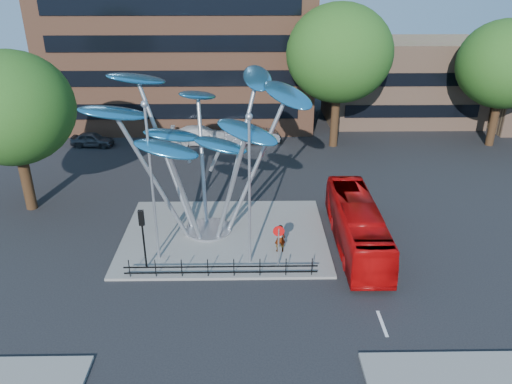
{
  "coord_description": "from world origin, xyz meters",
  "views": [
    {
      "loc": [
        0.47,
        -19.94,
        14.99
      ],
      "look_at": [
        0.85,
        4.0,
        3.86
      ],
      "focal_mm": 35.0,
      "sensor_mm": 36.0,
      "label": 1
    }
  ],
  "objects_px": {
    "tree_right": "(339,53)",
    "no_entry_sign_island": "(279,239)",
    "tree_left": "(11,109)",
    "street_lamp_left": "(151,170)",
    "leaf_sculpture": "(203,122)",
    "red_bus": "(357,225)",
    "parked_car_left": "(93,139)",
    "pedestrian": "(280,238)",
    "parked_car_mid": "(252,134)",
    "parked_car_right": "(202,135)",
    "tree_far": "(505,64)",
    "street_lamp_right": "(249,178)",
    "traffic_light_island": "(142,227)"
  },
  "relations": [
    {
      "from": "street_lamp_left",
      "to": "parked_car_right",
      "type": "distance_m",
      "value": 19.78
    },
    {
      "from": "no_entry_sign_island",
      "to": "parked_car_left",
      "type": "height_order",
      "value": "no_entry_sign_island"
    },
    {
      "from": "street_lamp_right",
      "to": "red_bus",
      "type": "bearing_deg",
      "value": 16.83
    },
    {
      "from": "no_entry_sign_island",
      "to": "leaf_sculpture",
      "type": "bearing_deg",
      "value": 134.33
    },
    {
      "from": "leaf_sculpture",
      "to": "parked_car_left",
      "type": "bearing_deg",
      "value": 126.01
    },
    {
      "from": "leaf_sculpture",
      "to": "parked_car_mid",
      "type": "distance_m",
      "value": 17.48
    },
    {
      "from": "parked_car_left",
      "to": "parked_car_mid",
      "type": "xyz_separation_m",
      "value": [
        14.11,
        0.64,
        0.18
      ]
    },
    {
      "from": "parked_car_mid",
      "to": "tree_right",
      "type": "bearing_deg",
      "value": -102.64
    },
    {
      "from": "traffic_light_island",
      "to": "parked_car_right",
      "type": "bearing_deg",
      "value": 86.42
    },
    {
      "from": "tree_right",
      "to": "parked_car_left",
      "type": "distance_m",
      "value": 22.59
    },
    {
      "from": "tree_right",
      "to": "parked_car_mid",
      "type": "distance_m",
      "value": 10.26
    },
    {
      "from": "tree_right",
      "to": "no_entry_sign_island",
      "type": "distance_m",
      "value": 21.31
    },
    {
      "from": "parked_car_mid",
      "to": "parked_car_right",
      "type": "xyz_separation_m",
      "value": [
        -4.5,
        -0.1,
        -0.02
      ]
    },
    {
      "from": "street_lamp_left",
      "to": "parked_car_mid",
      "type": "height_order",
      "value": "street_lamp_left"
    },
    {
      "from": "tree_left",
      "to": "pedestrian",
      "type": "bearing_deg",
      "value": -20.15
    },
    {
      "from": "street_lamp_right",
      "to": "traffic_light_island",
      "type": "height_order",
      "value": "street_lamp_right"
    },
    {
      "from": "tree_far",
      "to": "parked_car_right",
      "type": "height_order",
      "value": "tree_far"
    },
    {
      "from": "tree_right",
      "to": "traffic_light_island",
      "type": "bearing_deg",
      "value": -123.69
    },
    {
      "from": "tree_right",
      "to": "tree_far",
      "type": "height_order",
      "value": "tree_right"
    },
    {
      "from": "leaf_sculpture",
      "to": "tree_far",
      "type": "bearing_deg",
      "value": 32.48
    },
    {
      "from": "street_lamp_left",
      "to": "no_entry_sign_island",
      "type": "distance_m",
      "value": 7.47
    },
    {
      "from": "tree_far",
      "to": "leaf_sculpture",
      "type": "distance_m",
      "value": 28.53
    },
    {
      "from": "tree_right",
      "to": "street_lamp_left",
      "type": "relative_size",
      "value": 1.38
    },
    {
      "from": "tree_left",
      "to": "street_lamp_right",
      "type": "relative_size",
      "value": 1.24
    },
    {
      "from": "tree_left",
      "to": "leaf_sculpture",
      "type": "bearing_deg",
      "value": -15.55
    },
    {
      "from": "traffic_light_island",
      "to": "no_entry_sign_island",
      "type": "relative_size",
      "value": 1.4
    },
    {
      "from": "pedestrian",
      "to": "leaf_sculpture",
      "type": "bearing_deg",
      "value": -39.45
    },
    {
      "from": "tree_left",
      "to": "no_entry_sign_island",
      "type": "height_order",
      "value": "tree_left"
    },
    {
      "from": "parked_car_right",
      "to": "parked_car_mid",
      "type": "bearing_deg",
      "value": -92.83
    },
    {
      "from": "tree_right",
      "to": "parked_car_right",
      "type": "relative_size",
      "value": 2.2
    },
    {
      "from": "tree_far",
      "to": "parked_car_left",
      "type": "height_order",
      "value": "tree_far"
    },
    {
      "from": "pedestrian",
      "to": "parked_car_mid",
      "type": "distance_m",
      "value": 18.82
    },
    {
      "from": "traffic_light_island",
      "to": "parked_car_mid",
      "type": "xyz_separation_m",
      "value": [
        5.76,
        20.33,
        -1.8
      ]
    },
    {
      "from": "street_lamp_left",
      "to": "pedestrian",
      "type": "distance_m",
      "value": 8.0
    },
    {
      "from": "leaf_sculpture",
      "to": "traffic_light_island",
      "type": "distance_m",
      "value": 6.65
    },
    {
      "from": "no_entry_sign_island",
      "to": "parked_car_left",
      "type": "distance_m",
      "value": 24.98
    },
    {
      "from": "tree_right",
      "to": "leaf_sculpture",
      "type": "bearing_deg",
      "value": -123.31
    },
    {
      "from": "red_bus",
      "to": "pedestrian",
      "type": "xyz_separation_m",
      "value": [
        -4.42,
        -0.78,
        -0.36
      ]
    },
    {
      "from": "tree_left",
      "to": "red_bus",
      "type": "xyz_separation_m",
      "value": [
        20.6,
        -5.16,
        -5.46
      ]
    },
    {
      "from": "traffic_light_island",
      "to": "parked_car_mid",
      "type": "distance_m",
      "value": 21.21
    },
    {
      "from": "pedestrian",
      "to": "street_lamp_left",
      "type": "bearing_deg",
      "value": -2.97
    },
    {
      "from": "street_lamp_right",
      "to": "parked_car_left",
      "type": "height_order",
      "value": "street_lamp_right"
    },
    {
      "from": "parked_car_left",
      "to": "street_lamp_left",
      "type": "bearing_deg",
      "value": -149.05
    },
    {
      "from": "leaf_sculpture",
      "to": "red_bus",
      "type": "distance_m",
      "value": 10.45
    },
    {
      "from": "tree_far",
      "to": "street_lamp_left",
      "type": "height_order",
      "value": "tree_far"
    },
    {
      "from": "traffic_light_island",
      "to": "parked_car_left",
      "type": "xyz_separation_m",
      "value": [
        -8.34,
        19.69,
        -1.98
      ]
    },
    {
      "from": "tree_right",
      "to": "parked_car_right",
      "type": "distance_m",
      "value": 13.81
    },
    {
      "from": "street_lamp_right",
      "to": "parked_car_mid",
      "type": "distance_m",
      "value": 20.29
    },
    {
      "from": "tree_right",
      "to": "tree_far",
      "type": "xyz_separation_m",
      "value": [
        14.0,
        0.0,
        -0.93
      ]
    },
    {
      "from": "tree_far",
      "to": "no_entry_sign_island",
      "type": "bearing_deg",
      "value": -135.75
    }
  ]
}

